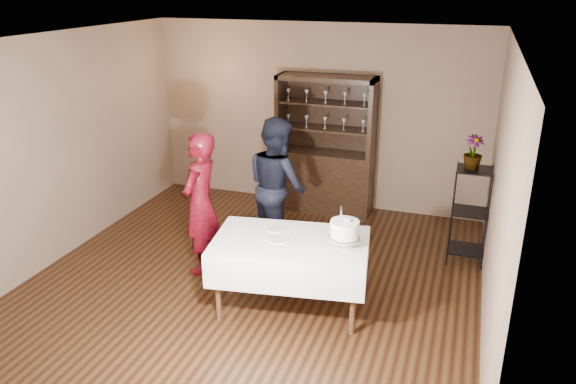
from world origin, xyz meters
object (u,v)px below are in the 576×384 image
cake_table (291,256)px  china_hutch (325,167)px  plant_etagere (470,211)px  cake (345,231)px  woman (201,204)px  potted_plant (473,152)px  man (277,186)px

cake_table → china_hutch: bearing=97.7°
plant_etagere → cake_table: 2.40m
china_hutch → cake_table: size_ratio=1.18×
cake_table → cake: bearing=2.3°
plant_etagere → woman: size_ratio=0.71×
china_hutch → potted_plant: size_ratio=5.05×
woman → cake: bearing=77.9°
man → cake: (1.13, -1.22, 0.09)m
cake_table → cake: cake is taller
man → cake_table: bearing=156.4°
cake_table → man: (-0.58, 1.24, 0.27)m
man → potted_plant: (2.25, 0.46, 0.52)m
man → cake: 1.67m
plant_etagere → man: bearing=-169.0°
china_hutch → plant_etagere: size_ratio=1.67×
cake_table → cake: size_ratio=3.86×
china_hutch → plant_etagere: china_hutch is taller
china_hutch → woman: size_ratio=1.19×
cake_table → plant_etagere: bearing=44.7°
china_hutch → plant_etagere: (2.08, -1.05, -0.01)m
china_hutch → woman: (-0.87, -2.27, 0.18)m
cake_table → man: man is taller
man → woman: bearing=90.8°
plant_etagere → woman: woman is taller
plant_etagere → potted_plant: potted_plant is taller
plant_etagere → cake: 2.05m
woman → man: bearing=141.3°
woman → china_hutch: bearing=160.8°
plant_etagere → potted_plant: size_ratio=3.03×
woman → man: size_ratio=0.97×
china_hutch → potted_plant: china_hutch is taller
plant_etagere → potted_plant: (-0.04, 0.01, 0.73)m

